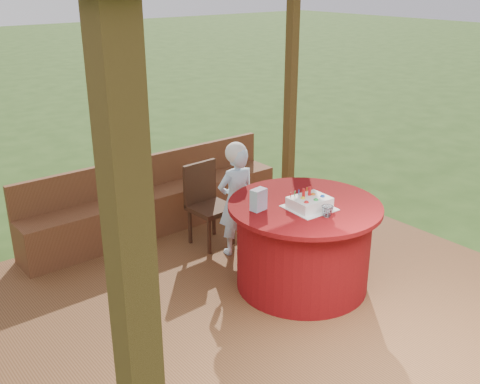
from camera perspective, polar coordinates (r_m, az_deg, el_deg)
name	(u,v)px	position (r m, az deg, el deg)	size (l,w,h in m)	color
ground	(257,304)	(5.13, 1.78, -11.27)	(60.00, 60.00, 0.00)	#294918
deck	(257,298)	(5.10, 1.79, -10.70)	(4.50, 4.00, 0.12)	brown
pergola	(261,25)	(4.33, 2.15, 16.61)	(4.50, 4.00, 2.72)	brown
bench	(156,206)	(6.21, -8.50, -1.42)	(3.00, 0.42, 0.80)	brown
table	(303,245)	(5.02, 6.42, -5.33)	(1.33, 1.33, 0.80)	maroon
chair	(207,201)	(5.78, -3.41, -0.88)	(0.42, 0.42, 0.85)	#3A1F12
elderly_woman	(236,198)	(5.49, -0.39, -0.58)	(0.43, 0.31, 1.16)	#A0CDED
birthday_cake	(310,203)	(4.75, 7.09, -1.08)	(0.38, 0.38, 0.17)	white
gift_bag	(259,200)	(4.66, 1.90, -0.78)	(0.13, 0.08, 0.19)	#D58ABF
drinking_glass	(327,211)	(4.61, 8.85, -1.94)	(0.10, 0.10, 0.09)	white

